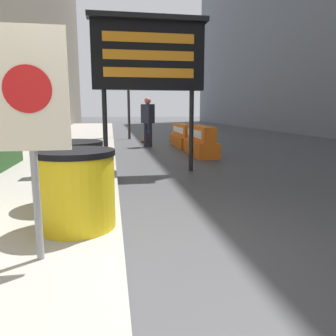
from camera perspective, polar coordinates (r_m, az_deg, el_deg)
The scene contains 11 objects.
ground_plane at distance 3.06m, azimuth -7.53°, elevation -16.66°, with size 120.00×120.00×0.00m, color #3F3F42.
barrel_drum_foreground at distance 3.60m, azimuth -15.65°, elevation -3.56°, with size 0.83×0.83×0.84m.
barrel_drum_middle at distance 4.54m, azimuth -16.34°, elevation -0.79°, with size 0.83×0.83×0.84m.
warning_sign at distance 2.81m, azimuth -23.00°, elevation 10.00°, with size 0.61×0.08×1.89m.
message_board at distance 7.25m, azimuth -3.41°, elevation 18.91°, with size 2.48×0.36×3.27m.
jersey_barrier_orange_far at distance 9.96m, azimuth 5.68°, elevation 4.45°, with size 0.61×1.97×0.89m.
jersey_barrier_orange_near at distance 12.30m, azimuth 2.67°, elevation 5.47°, with size 0.63×2.18×0.84m.
traffic_cone_near at distance 14.30m, azimuth 1.11°, elevation 5.96°, with size 0.37×0.37×0.67m.
traffic_cone_mid at distance 13.97m, azimuth -3.79°, elevation 6.05°, with size 0.43×0.43×0.77m.
traffic_light_near_curb at distance 15.53m, azimuth -6.94°, elevation 15.57°, with size 0.28×0.44×3.94m.
pedestrian_worker at distance 12.20m, azimuth -3.54°, elevation 8.69°, with size 0.49×0.55×1.80m.
Camera 1 is at (-0.08, -2.73, 1.38)m, focal length 35.00 mm.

